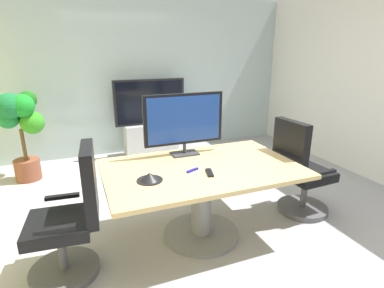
{
  "coord_description": "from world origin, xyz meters",
  "views": [
    {
      "loc": [
        -1.2,
        -2.51,
        1.81
      ],
      "look_at": [
        -0.13,
        0.2,
        0.89
      ],
      "focal_mm": 28.66,
      "sensor_mm": 36.0,
      "label": 1
    }
  ],
  "objects_px": {
    "conference_table": "(202,186)",
    "office_chair_right": "(300,175)",
    "wall_display_unit": "(151,130)",
    "remote_control": "(210,173)",
    "potted_plant": "(19,122)",
    "conference_phone": "(150,177)",
    "office_chair_left": "(71,224)",
    "tv_monitor": "(184,121)"
  },
  "relations": [
    {
      "from": "conference_table",
      "to": "potted_plant",
      "type": "xyz_separation_m",
      "value": [
        -1.76,
        2.15,
        0.31
      ]
    },
    {
      "from": "office_chair_left",
      "to": "conference_phone",
      "type": "height_order",
      "value": "office_chair_left"
    },
    {
      "from": "potted_plant",
      "to": "office_chair_right",
      "type": "bearing_deg",
      "value": -36.09
    },
    {
      "from": "potted_plant",
      "to": "conference_phone",
      "type": "relative_size",
      "value": 5.68
    },
    {
      "from": "office_chair_right",
      "to": "potted_plant",
      "type": "distance_m",
      "value": 3.66
    },
    {
      "from": "remote_control",
      "to": "conference_phone",
      "type": "bearing_deg",
      "value": -170.64
    },
    {
      "from": "office_chair_left",
      "to": "conference_table",
      "type": "bearing_deg",
      "value": 99.92
    },
    {
      "from": "office_chair_left",
      "to": "wall_display_unit",
      "type": "relative_size",
      "value": 0.83
    },
    {
      "from": "office_chair_right",
      "to": "potted_plant",
      "type": "xyz_separation_m",
      "value": [
        -2.94,
        2.14,
        0.39
      ]
    },
    {
      "from": "conference_phone",
      "to": "remote_control",
      "type": "xyz_separation_m",
      "value": [
        0.53,
        -0.05,
        -0.02
      ]
    },
    {
      "from": "office_chair_left",
      "to": "conference_phone",
      "type": "relative_size",
      "value": 4.95
    },
    {
      "from": "wall_display_unit",
      "to": "potted_plant",
      "type": "xyz_separation_m",
      "value": [
        -1.91,
        -0.43,
        0.41
      ]
    },
    {
      "from": "office_chair_right",
      "to": "tv_monitor",
      "type": "distance_m",
      "value": 1.42
    },
    {
      "from": "tv_monitor",
      "to": "remote_control",
      "type": "bearing_deg",
      "value": -87.26
    },
    {
      "from": "remote_control",
      "to": "office_chair_left",
      "type": "bearing_deg",
      "value": -168.85
    },
    {
      "from": "office_chair_right",
      "to": "wall_display_unit",
      "type": "height_order",
      "value": "wall_display_unit"
    },
    {
      "from": "wall_display_unit",
      "to": "conference_phone",
      "type": "distance_m",
      "value": 2.81
    },
    {
      "from": "conference_table",
      "to": "tv_monitor",
      "type": "bearing_deg",
      "value": 94.08
    },
    {
      "from": "tv_monitor",
      "to": "wall_display_unit",
      "type": "height_order",
      "value": "tv_monitor"
    },
    {
      "from": "conference_table",
      "to": "conference_phone",
      "type": "relative_size",
      "value": 8.21
    },
    {
      "from": "conference_table",
      "to": "office_chair_right",
      "type": "bearing_deg",
      "value": 0.16
    },
    {
      "from": "tv_monitor",
      "to": "potted_plant",
      "type": "bearing_deg",
      "value": 134.71
    },
    {
      "from": "wall_display_unit",
      "to": "remote_control",
      "type": "height_order",
      "value": "wall_display_unit"
    },
    {
      "from": "office_chair_left",
      "to": "tv_monitor",
      "type": "xyz_separation_m",
      "value": [
        1.15,
        0.5,
        0.64
      ]
    },
    {
      "from": "tv_monitor",
      "to": "remote_control",
      "type": "relative_size",
      "value": 4.94
    },
    {
      "from": "office_chair_right",
      "to": "tv_monitor",
      "type": "relative_size",
      "value": 1.3
    },
    {
      "from": "office_chair_left",
      "to": "potted_plant",
      "type": "height_order",
      "value": "potted_plant"
    },
    {
      "from": "conference_phone",
      "to": "wall_display_unit",
      "type": "bearing_deg",
      "value": 75.87
    },
    {
      "from": "potted_plant",
      "to": "conference_phone",
      "type": "height_order",
      "value": "potted_plant"
    },
    {
      "from": "conference_table",
      "to": "wall_display_unit",
      "type": "height_order",
      "value": "wall_display_unit"
    },
    {
      "from": "office_chair_left",
      "to": "tv_monitor",
      "type": "bearing_deg",
      "value": 118.42
    },
    {
      "from": "remote_control",
      "to": "tv_monitor",
      "type": "bearing_deg",
      "value": 107.36
    },
    {
      "from": "conference_table",
      "to": "conference_phone",
      "type": "distance_m",
      "value": 0.59
    },
    {
      "from": "conference_phone",
      "to": "remote_control",
      "type": "relative_size",
      "value": 1.29
    },
    {
      "from": "office_chair_right",
      "to": "conference_phone",
      "type": "bearing_deg",
      "value": 91.33
    },
    {
      "from": "tv_monitor",
      "to": "potted_plant",
      "type": "relative_size",
      "value": 0.67
    },
    {
      "from": "conference_table",
      "to": "tv_monitor",
      "type": "distance_m",
      "value": 0.68
    },
    {
      "from": "wall_display_unit",
      "to": "remote_control",
      "type": "distance_m",
      "value": 2.77
    },
    {
      "from": "office_chair_left",
      "to": "remote_control",
      "type": "bearing_deg",
      "value": 91.31
    },
    {
      "from": "tv_monitor",
      "to": "wall_display_unit",
      "type": "bearing_deg",
      "value": 85.34
    },
    {
      "from": "potted_plant",
      "to": "remote_control",
      "type": "height_order",
      "value": "potted_plant"
    },
    {
      "from": "office_chair_left",
      "to": "wall_display_unit",
      "type": "distance_m",
      "value": 2.99
    }
  ]
}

